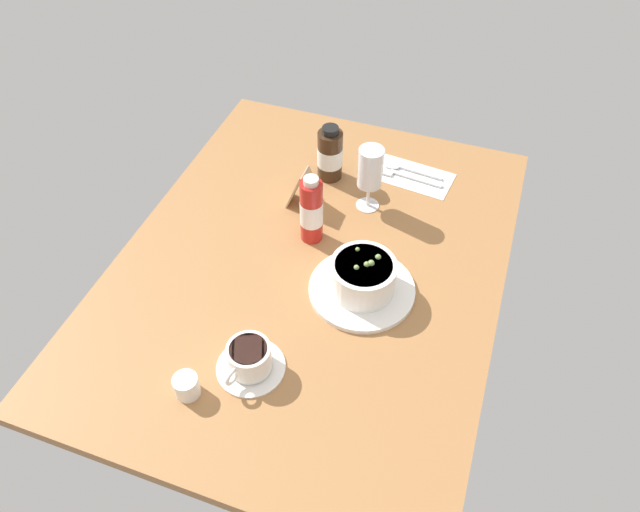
% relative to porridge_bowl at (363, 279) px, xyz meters
% --- Properties ---
extents(ground_plane, '(1.10, 0.84, 0.03)m').
position_rel_porridge_bowl_xyz_m(ground_plane, '(0.04, 0.13, -0.06)').
color(ground_plane, '#9E6B3D').
extents(porridge_bowl, '(0.23, 0.23, 0.09)m').
position_rel_porridge_bowl_xyz_m(porridge_bowl, '(0.00, 0.00, 0.00)').
color(porridge_bowl, white).
rests_on(porridge_bowl, ground_plane).
extents(cutlery_setting, '(0.13, 0.21, 0.01)m').
position_rel_porridge_bowl_xyz_m(cutlery_setting, '(0.41, -0.01, -0.04)').
color(cutlery_setting, white).
rests_on(cutlery_setting, ground_plane).
extents(coffee_cup, '(0.14, 0.13, 0.07)m').
position_rel_porridge_bowl_xyz_m(coffee_cup, '(-0.26, 0.15, -0.01)').
color(coffee_cup, white).
rests_on(coffee_cup, ground_plane).
extents(creamer_jug, '(0.06, 0.05, 0.05)m').
position_rel_porridge_bowl_xyz_m(creamer_jug, '(-0.34, 0.24, -0.02)').
color(creamer_jug, white).
rests_on(creamer_jug, ground_plane).
extents(wine_glass, '(0.06, 0.06, 0.17)m').
position_rel_porridge_bowl_xyz_m(wine_glass, '(0.27, 0.06, 0.07)').
color(wine_glass, white).
rests_on(wine_glass, ground_plane).
extents(sauce_bottle_red, '(0.05, 0.05, 0.18)m').
position_rel_porridge_bowl_xyz_m(sauce_bottle_red, '(0.12, 0.16, 0.04)').
color(sauce_bottle_red, '#B21E19').
rests_on(sauce_bottle_red, ground_plane).
extents(sauce_bottle_brown, '(0.06, 0.06, 0.15)m').
position_rel_porridge_bowl_xyz_m(sauce_bottle_brown, '(0.34, 0.19, 0.03)').
color(sauce_bottle_brown, '#382314').
rests_on(sauce_bottle_brown, ground_plane).
extents(menu_card, '(0.05, 0.08, 0.10)m').
position_rel_porridge_bowl_xyz_m(menu_card, '(0.22, 0.21, 0.01)').
color(menu_card, tan).
rests_on(menu_card, ground_plane).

